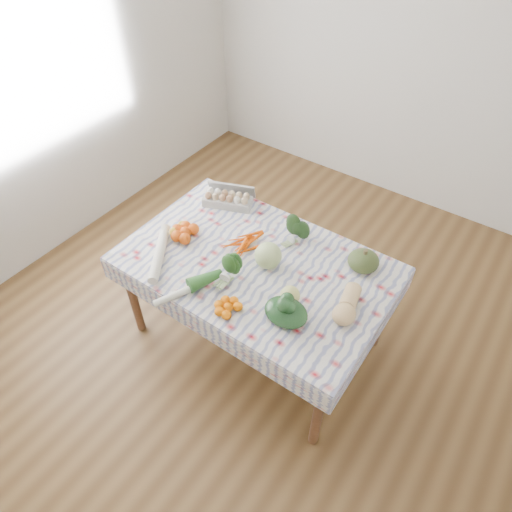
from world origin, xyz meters
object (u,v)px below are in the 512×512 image
kabocha_squash (363,261)px  butternut_squash (348,304)px  dining_table (256,272)px  cabbage (268,255)px  egg_carton (228,200)px  grapefruit (290,295)px

kabocha_squash → butternut_squash: (0.08, -0.36, 0.00)m
dining_table → cabbage: bearing=19.1°
dining_table → egg_carton: 0.62m
dining_table → butternut_squash: butternut_squash is taller
cabbage → butternut_squash: size_ratio=0.60×
kabocha_squash → dining_table: bearing=-148.9°
grapefruit → dining_table: bearing=156.5°
cabbage → dining_table: bearing=-160.9°
grapefruit → butternut_squash: bearing=23.3°
egg_carton → kabocha_squash: 1.06m
grapefruit → egg_carton: bearing=149.0°
cabbage → grapefruit: cabbage is taller
dining_table → kabocha_squash: kabocha_squash is taller
dining_table → grapefruit: bearing=-23.5°
butternut_squash → egg_carton: bearing=149.6°
dining_table → cabbage: (0.07, 0.03, 0.17)m
egg_carton → butternut_squash: (1.13, -0.38, 0.02)m
butternut_squash → grapefruit: butternut_squash is taller
kabocha_squash → grapefruit: (-0.22, -0.49, -0.01)m
butternut_squash → dining_table: bearing=166.1°
butternut_squash → cabbage: bearing=163.3°
cabbage → grapefruit: bearing=-32.8°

